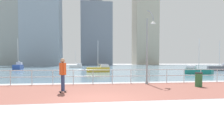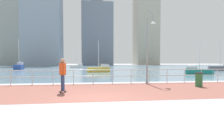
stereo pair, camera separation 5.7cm
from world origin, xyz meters
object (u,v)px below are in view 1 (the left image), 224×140
object	(u,v)px
sailboat_teal	(99,69)
lamppost	(149,43)
skateboarder	(63,72)
trash_bin	(199,79)
sailboat_blue	(18,67)
sailboat_ivory	(76,66)
sailboat_white	(198,71)
sailboat_navy	(220,68)

from	to	relation	value
sailboat_teal	lamppost	bearing A→B (deg)	-81.87
skateboarder	trash_bin	xyz separation A→B (m)	(8.35, 1.23, -0.60)
trash_bin	sailboat_blue	xyz separation A→B (m)	(-20.94, 31.71, 0.14)
sailboat_ivory	sailboat_white	xyz separation A→B (m)	(16.53, -30.96, -0.02)
skateboarder	sailboat_blue	world-z (taller)	sailboat_blue
sailboat_ivory	sailboat_navy	size ratio (longest dim) A/B	0.88
sailboat_ivory	lamppost	bearing A→B (deg)	-80.48
trash_bin	sailboat_teal	world-z (taller)	sailboat_teal
sailboat_white	sailboat_teal	xyz separation A→B (m)	(-12.11, 7.03, 0.03)
sailboat_ivory	sailboat_navy	world-z (taller)	sailboat_navy
trash_bin	sailboat_teal	distance (m)	19.18
lamppost	sailboat_blue	xyz separation A→B (m)	(-18.29, 29.72, -2.30)
sailboat_white	sailboat_teal	size ratio (longest dim) A/B	0.93
trash_bin	sailboat_blue	distance (m)	38.00
sailboat_navy	sailboat_ivory	bearing A→B (deg)	141.05
sailboat_teal	sailboat_navy	bearing A→B (deg)	5.92
lamppost	sailboat_blue	world-z (taller)	sailboat_blue
lamppost	sailboat_teal	xyz separation A→B (m)	(-2.36, 16.52, -2.45)
sailboat_ivory	sailboat_teal	bearing A→B (deg)	-79.53
sailboat_ivory	sailboat_white	bearing A→B (deg)	-61.90
sailboat_blue	lamppost	bearing A→B (deg)	-58.39
lamppost	trash_bin	bearing A→B (deg)	-36.98
sailboat_teal	sailboat_navy	world-z (taller)	sailboat_navy
trash_bin	sailboat_navy	xyz separation A→B (m)	(17.31, 20.83, 0.05)
sailboat_ivory	sailboat_navy	xyz separation A→B (m)	(26.75, -21.62, 0.06)
sailboat_ivory	sailboat_blue	world-z (taller)	sailboat_blue
skateboarder	sailboat_white	world-z (taller)	sailboat_white
sailboat_blue	sailboat_white	xyz separation A→B (m)	(28.04, -20.23, -0.18)
sailboat_blue	sailboat_navy	xyz separation A→B (m)	(38.25, -10.88, -0.09)
sailboat_white	sailboat_teal	world-z (taller)	sailboat_teal
lamppost	sailboat_teal	size ratio (longest dim) A/B	1.08
sailboat_teal	sailboat_ivory	bearing A→B (deg)	100.47
sailboat_white	sailboat_navy	bearing A→B (deg)	42.47
lamppost	sailboat_ivory	bearing A→B (deg)	99.52
trash_bin	sailboat_navy	bearing A→B (deg)	50.27
lamppost	sailboat_white	world-z (taller)	lamppost
lamppost	sailboat_teal	world-z (taller)	lamppost
trash_bin	sailboat_ivory	world-z (taller)	sailboat_ivory
lamppost	trash_bin	xyz separation A→B (m)	(2.65, -1.99, -2.44)
lamppost	skateboarder	distance (m)	6.80
sailboat_ivory	sailboat_teal	world-z (taller)	sailboat_teal
sailboat_ivory	skateboarder	bearing A→B (deg)	-88.58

